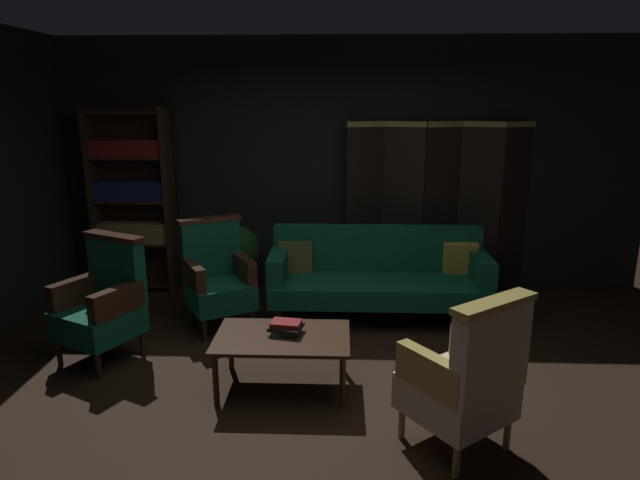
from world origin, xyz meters
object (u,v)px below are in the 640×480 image
Objects in this scene: armchair_wing_right at (104,303)px; book_black_cloth at (286,327)px; bookshelf at (133,198)px; armchair_gilt_accent at (466,378)px; folding_screen at (440,205)px; coffee_table at (282,341)px; book_green_cloth at (286,331)px; armchair_wing_left at (217,277)px; book_red_leather at (286,323)px; velvet_couch at (378,273)px; potted_plant at (239,256)px.

armchair_wing_right reaches higher than book_black_cloth.
bookshelf is 1.97× the size of armchair_gilt_accent.
folding_screen reaches higher than coffee_table.
armchair_wing_left is at bearing 124.99° from book_green_cloth.
coffee_table is at bearing 149.04° from armchair_gilt_accent.
armchair_gilt_accent is at bearing -22.93° from armchair_wing_right.
coffee_table is 0.11m from book_black_cloth.
bookshelf is 9.39× the size of book_red_leather.
armchair_wing_right is at bearing 164.06° from coffee_table.
velvet_couch is at bearing 61.27° from coffee_table.
armchair_wing_right is at bearing 165.80° from book_black_cloth.
book_green_cloth is 1.00× the size of book_red_leather.
velvet_couch is at bearing -19.83° from potted_plant.
armchair_wing_left is at bearing 124.99° from book_black_cloth.
armchair_wing_left and armchair_wing_right have the same top height.
armchair_gilt_accent is (-0.34, -2.99, -0.50)m from folding_screen.
bookshelf is at bearing 131.76° from book_red_leather.
armchair_wing_right is 1.61m from book_green_cloth.
bookshelf is at bearing 101.74° from armchair_wing_right.
armchair_wing_left is at bearing -42.51° from bookshelf.
armchair_wing_right is at bearing 157.07° from armchair_gilt_accent.
armchair_gilt_accent is 1.31× the size of potted_plant.
bookshelf is 2.59× the size of potted_plant.
armchair_wing_left is 1.34m from book_green_cloth.
velvet_couch is 2.04× the size of armchair_gilt_accent.
book_red_leather is at bearing 0.00° from book_green_cloth.
book_red_leather is (0.00, 0.00, 0.03)m from book_black_cloth.
armchair_gilt_accent is at bearing -33.01° from book_black_cloth.
folding_screen is 2.10× the size of coffee_table.
folding_screen reaches higher than velvet_couch.
folding_screen is at bearing 55.97° from coffee_table.
book_black_cloth is at bearing -69.73° from potted_plant.
book_green_cloth is (0.77, -1.09, -0.05)m from armchair_wing_left.
folding_screen is 3.61m from armchair_wing_right.
folding_screen is 2.75m from book_green_cloth.
folding_screen is at bearing 83.44° from armchair_gilt_accent.
armchair_gilt_accent is at bearing -33.01° from book_green_cloth.
folding_screen is 2.66× the size of potted_plant.
armchair_gilt_accent is 1.39m from book_black_cloth.
book_red_leather is at bearing 90.00° from book_black_cloth.
book_green_cloth is at bearing -14.20° from armchair_wing_right.
book_black_cloth is (1.92, -2.16, -0.59)m from bookshelf.
coffee_table is (-0.80, -1.46, -0.08)m from velvet_couch.
coffee_table is at bearing -118.73° from velvet_couch.
potted_plant reaches higher than book_black_cloth.
folding_screen is 2.02× the size of armchair_wing_right.
armchair_wing_right is (-0.79, -0.70, 0.00)m from armchair_wing_left.
book_green_cloth is at bearing -69.73° from potted_plant.
potted_plant is at bearing 110.27° from book_green_cloth.
armchair_wing_right is 4.78× the size of book_green_cloth.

